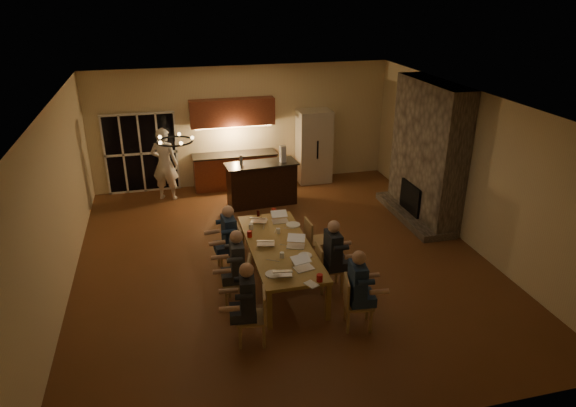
# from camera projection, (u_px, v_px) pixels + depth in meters

# --- Properties ---
(floor) EXTENTS (9.00, 9.00, 0.00)m
(floor) POSITION_uv_depth(u_px,v_px,m) (282.00, 259.00, 10.39)
(floor) COLOR brown
(floor) RESTS_ON ground
(back_wall) EXTENTS (8.00, 0.04, 3.20)m
(back_wall) POSITION_uv_depth(u_px,v_px,m) (243.00, 126.00, 13.78)
(back_wall) COLOR beige
(back_wall) RESTS_ON ground
(left_wall) EXTENTS (0.04, 9.00, 3.20)m
(left_wall) POSITION_uv_depth(u_px,v_px,m) (56.00, 205.00, 8.86)
(left_wall) COLOR beige
(left_wall) RESTS_ON ground
(right_wall) EXTENTS (0.04, 9.00, 3.20)m
(right_wall) POSITION_uv_depth(u_px,v_px,m) (470.00, 168.00, 10.65)
(right_wall) COLOR beige
(right_wall) RESTS_ON ground
(ceiling) EXTENTS (8.00, 9.00, 0.04)m
(ceiling) POSITION_uv_depth(u_px,v_px,m) (281.00, 100.00, 9.11)
(ceiling) COLOR white
(ceiling) RESTS_ON back_wall
(french_doors) EXTENTS (1.86, 0.08, 2.10)m
(french_doors) POSITION_uv_depth(u_px,v_px,m) (141.00, 154.00, 13.35)
(french_doors) COLOR black
(french_doors) RESTS_ON ground
(fireplace) EXTENTS (0.58, 2.50, 3.20)m
(fireplace) POSITION_uv_depth(u_px,v_px,m) (428.00, 152.00, 11.65)
(fireplace) COLOR #6F6457
(fireplace) RESTS_ON ground
(kitchenette) EXTENTS (2.24, 0.68, 2.40)m
(kitchenette) POSITION_uv_depth(u_px,v_px,m) (234.00, 144.00, 13.59)
(kitchenette) COLOR brown
(kitchenette) RESTS_ON ground
(refrigerator) EXTENTS (0.90, 0.68, 2.00)m
(refrigerator) POSITION_uv_depth(u_px,v_px,m) (314.00, 146.00, 14.11)
(refrigerator) COLOR beige
(refrigerator) RESTS_ON ground
(dining_table) EXTENTS (1.10, 2.84, 0.75)m
(dining_table) POSITION_uv_depth(u_px,v_px,m) (280.00, 263.00, 9.47)
(dining_table) COLOR #A27E40
(dining_table) RESTS_ON ground
(bar_island) EXTENTS (1.81, 0.81, 1.08)m
(bar_island) POSITION_uv_depth(u_px,v_px,m) (262.00, 184.00, 12.75)
(bar_island) COLOR black
(bar_island) RESTS_ON ground
(chair_left_near) EXTENTS (0.51, 0.51, 0.89)m
(chair_left_near) POSITION_uv_depth(u_px,v_px,m) (251.00, 317.00, 7.83)
(chair_left_near) COLOR tan
(chair_left_near) RESTS_ON ground
(chair_left_mid) EXTENTS (0.54, 0.54, 0.89)m
(chair_left_mid) POSITION_uv_depth(u_px,v_px,m) (238.00, 282.00, 8.76)
(chair_left_mid) COLOR tan
(chair_left_mid) RESTS_ON ground
(chair_left_far) EXTENTS (0.46, 0.46, 0.89)m
(chair_left_far) POSITION_uv_depth(u_px,v_px,m) (229.00, 249.00, 9.84)
(chair_left_far) COLOR tan
(chair_left_far) RESTS_ON ground
(chair_right_near) EXTENTS (0.52, 0.52, 0.89)m
(chair_right_near) POSITION_uv_depth(u_px,v_px,m) (358.00, 303.00, 8.17)
(chair_right_near) COLOR tan
(chair_right_near) RESTS_ON ground
(chair_right_mid) EXTENTS (0.46, 0.46, 0.89)m
(chair_right_mid) POSITION_uv_depth(u_px,v_px,m) (330.00, 267.00, 9.20)
(chair_right_mid) COLOR tan
(chair_right_mid) RESTS_ON ground
(chair_right_far) EXTENTS (0.46, 0.46, 0.89)m
(chair_right_far) POSITION_uv_depth(u_px,v_px,m) (318.00, 240.00, 10.17)
(chair_right_far) COLOR tan
(chair_right_far) RESTS_ON ground
(person_left_near) EXTENTS (0.66, 0.66, 1.38)m
(person_left_near) POSITION_uv_depth(u_px,v_px,m) (248.00, 303.00, 7.73)
(person_left_near) COLOR #21242A
(person_left_near) RESTS_ON ground
(person_right_near) EXTENTS (0.66, 0.66, 1.38)m
(person_right_near) POSITION_uv_depth(u_px,v_px,m) (357.00, 290.00, 8.08)
(person_right_near) COLOR navy
(person_right_near) RESTS_ON ground
(person_left_mid) EXTENTS (0.63, 0.63, 1.38)m
(person_left_mid) POSITION_uv_depth(u_px,v_px,m) (238.00, 267.00, 8.72)
(person_left_mid) COLOR #393D44
(person_left_mid) RESTS_ON ground
(person_right_mid) EXTENTS (0.61, 0.61, 1.38)m
(person_right_mid) POSITION_uv_depth(u_px,v_px,m) (333.00, 256.00, 9.07)
(person_right_mid) COLOR #21242A
(person_right_mid) RESTS_ON ground
(person_left_far) EXTENTS (0.65, 0.65, 1.38)m
(person_left_far) POSITION_uv_depth(u_px,v_px,m) (229.00, 239.00, 9.66)
(person_left_far) COLOR navy
(person_left_far) RESTS_ON ground
(standing_person) EXTENTS (0.80, 0.67, 1.88)m
(standing_person) POSITION_uv_depth(u_px,v_px,m) (165.00, 164.00, 12.92)
(standing_person) COLOR white
(standing_person) RESTS_ON ground
(chandelier) EXTENTS (0.60, 0.60, 0.03)m
(chandelier) POSITION_uv_depth(u_px,v_px,m) (175.00, 141.00, 8.40)
(chandelier) COLOR black
(chandelier) RESTS_ON ceiling
(laptop_a) EXTENTS (0.36, 0.33, 0.23)m
(laptop_a) POSITION_uv_depth(u_px,v_px,m) (282.00, 268.00, 8.35)
(laptop_a) COLOR silver
(laptop_a) RESTS_ON dining_table
(laptop_b) EXTENTS (0.37, 0.34, 0.23)m
(laptop_b) POSITION_uv_depth(u_px,v_px,m) (304.00, 263.00, 8.51)
(laptop_b) COLOR silver
(laptop_b) RESTS_ON dining_table
(laptop_c) EXTENTS (0.38, 0.35, 0.23)m
(laptop_c) POSITION_uv_depth(u_px,v_px,m) (266.00, 239.00, 9.32)
(laptop_c) COLOR silver
(laptop_c) RESTS_ON dining_table
(laptop_d) EXTENTS (0.40, 0.38, 0.23)m
(laptop_d) POSITION_uv_depth(u_px,v_px,m) (296.00, 241.00, 9.23)
(laptop_d) COLOR silver
(laptop_d) RESTS_ON dining_table
(laptop_e) EXTENTS (0.40, 0.38, 0.23)m
(laptop_e) POSITION_uv_depth(u_px,v_px,m) (259.00, 216.00, 10.21)
(laptop_e) COLOR silver
(laptop_e) RESTS_ON dining_table
(laptop_f) EXTENTS (0.33, 0.29, 0.23)m
(laptop_f) POSITION_uv_depth(u_px,v_px,m) (280.00, 216.00, 10.20)
(laptop_f) COLOR silver
(laptop_f) RESTS_ON dining_table
(mug_front) EXTENTS (0.08, 0.08, 0.10)m
(mug_front) POSITION_uv_depth(u_px,v_px,m) (282.00, 255.00, 8.88)
(mug_front) COLOR white
(mug_front) RESTS_ON dining_table
(mug_mid) EXTENTS (0.07, 0.07, 0.10)m
(mug_mid) POSITION_uv_depth(u_px,v_px,m) (278.00, 231.00, 9.75)
(mug_mid) COLOR white
(mug_mid) RESTS_ON dining_table
(mug_back) EXTENTS (0.09, 0.09, 0.10)m
(mug_back) POSITION_uv_depth(u_px,v_px,m) (251.00, 227.00, 9.92)
(mug_back) COLOR white
(mug_back) RESTS_ON dining_table
(redcup_near) EXTENTS (0.10, 0.10, 0.12)m
(redcup_near) POSITION_uv_depth(u_px,v_px,m) (320.00, 278.00, 8.18)
(redcup_near) COLOR #B7110C
(redcup_near) RESTS_ON dining_table
(redcup_mid) EXTENTS (0.09, 0.09, 0.12)m
(redcup_mid) POSITION_uv_depth(u_px,v_px,m) (250.00, 234.00, 9.60)
(redcup_mid) COLOR #B7110C
(redcup_mid) RESTS_ON dining_table
(redcup_far) EXTENTS (0.09, 0.09, 0.12)m
(redcup_far) POSITION_uv_depth(u_px,v_px,m) (274.00, 211.00, 10.55)
(redcup_far) COLOR #B7110C
(redcup_far) RESTS_ON dining_table
(can_silver) EXTENTS (0.06, 0.06, 0.12)m
(can_silver) POSITION_uv_depth(u_px,v_px,m) (294.00, 260.00, 8.71)
(can_silver) COLOR #B2B2B7
(can_silver) RESTS_ON dining_table
(can_cola) EXTENTS (0.06, 0.06, 0.12)m
(can_cola) POSITION_uv_depth(u_px,v_px,m) (258.00, 213.00, 10.47)
(can_cola) COLOR #3F0F0C
(can_cola) RESTS_ON dining_table
(plate_near) EXTENTS (0.25, 0.25, 0.02)m
(plate_near) POSITION_uv_depth(u_px,v_px,m) (305.00, 256.00, 8.95)
(plate_near) COLOR white
(plate_near) RESTS_ON dining_table
(plate_left) EXTENTS (0.26, 0.26, 0.02)m
(plate_left) POSITION_uv_depth(u_px,v_px,m) (273.00, 274.00, 8.38)
(plate_left) COLOR white
(plate_left) RESTS_ON dining_table
(plate_far) EXTENTS (0.28, 0.28, 0.02)m
(plate_far) POSITION_uv_depth(u_px,v_px,m) (293.00, 225.00, 10.10)
(plate_far) COLOR white
(plate_far) RESTS_ON dining_table
(notepad) EXTENTS (0.24, 0.27, 0.01)m
(notepad) POSITION_uv_depth(u_px,v_px,m) (311.00, 284.00, 8.10)
(notepad) COLOR white
(notepad) RESTS_ON dining_table
(bar_bottle) EXTENTS (0.08, 0.08, 0.24)m
(bar_bottle) POSITION_uv_depth(u_px,v_px,m) (241.00, 160.00, 12.40)
(bar_bottle) COLOR #99999E
(bar_bottle) RESTS_ON bar_island
(bar_blender) EXTENTS (0.15, 0.15, 0.41)m
(bar_blender) POSITION_uv_depth(u_px,v_px,m) (283.00, 154.00, 12.55)
(bar_blender) COLOR silver
(bar_blender) RESTS_ON bar_island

